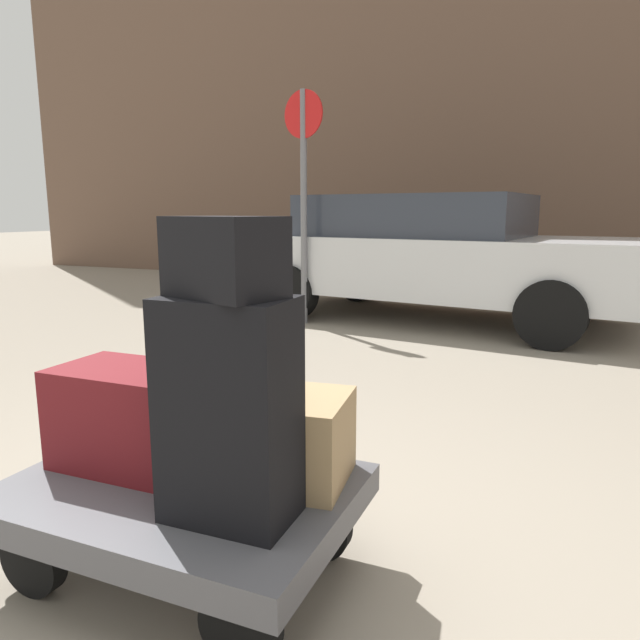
% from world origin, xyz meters
% --- Properties ---
extents(ground_plane, '(60.00, 60.00, 0.00)m').
position_xyz_m(ground_plane, '(0.00, 0.00, 0.00)').
color(ground_plane, gray).
extents(luggage_cart, '(1.14, 0.81, 0.34)m').
position_xyz_m(luggage_cart, '(0.00, 0.00, 0.27)').
color(luggage_cart, '#4C4C51').
rests_on(luggage_cart, ground_plane).
extents(suitcase_black_rear_right, '(0.38, 0.25, 0.66)m').
position_xyz_m(suitcase_black_rear_right, '(0.27, -0.11, 0.67)').
color(suitcase_black_rear_right, black).
rests_on(suitcase_black_rear_right, luggage_cart).
extents(duffel_bag_tan_center, '(0.59, 0.41, 0.29)m').
position_xyz_m(duffel_bag_tan_center, '(0.24, 0.16, 0.49)').
color(duffel_bag_tan_center, '#9E7F56').
rests_on(duffel_bag_tan_center, luggage_cart).
extents(duffel_bag_maroon_front_right, '(0.55, 0.34, 0.36)m').
position_xyz_m(duffel_bag_maroon_front_right, '(-0.23, 0.06, 0.52)').
color(duffel_bag_maroon_front_right, maroon).
rests_on(duffel_bag_maroon_front_right, luggage_cart).
extents(duffel_bag_black_topmost_pile, '(0.37, 0.29, 0.22)m').
position_xyz_m(duffel_bag_black_topmost_pile, '(0.27, -0.11, 1.11)').
color(duffel_bag_black_topmost_pile, black).
rests_on(duffel_bag_black_topmost_pile, suitcase_black_rear_right).
extents(parked_car, '(4.51, 2.38, 1.42)m').
position_xyz_m(parked_car, '(-0.30, 5.13, 0.76)').
color(parked_car, silver).
rests_on(parked_car, ground_plane).
extents(no_parking_sign, '(0.49, 0.13, 2.50)m').
position_xyz_m(no_parking_sign, '(-1.53, 4.34, 1.54)').
color(no_parking_sign, slate).
rests_on(no_parking_sign, ground_plane).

